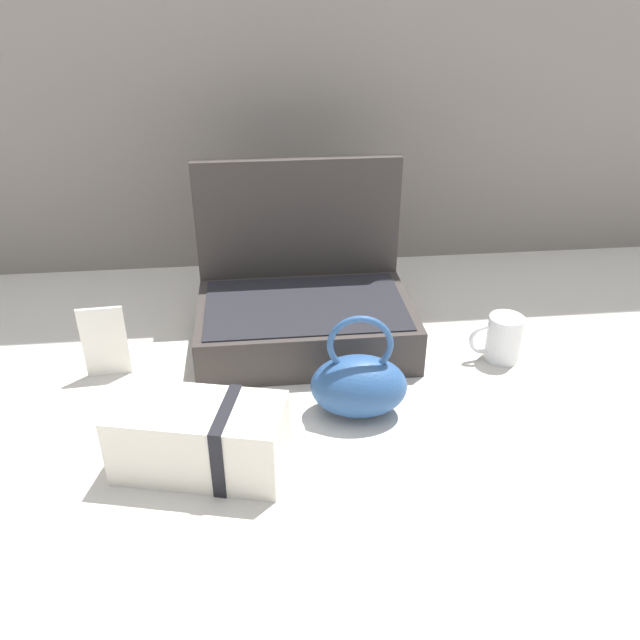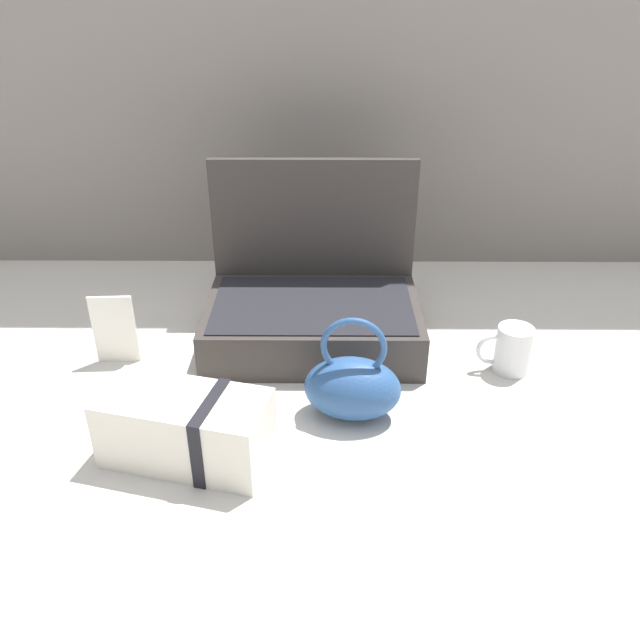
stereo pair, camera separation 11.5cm
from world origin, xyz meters
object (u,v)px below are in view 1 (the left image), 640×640
teal_pouch_handbag (359,384)px  cream_toiletry_bag (202,438)px  info_card_left (105,342)px  coffee_mug (502,338)px  open_suitcase (304,304)px

teal_pouch_handbag → cream_toiletry_bag: teal_pouch_handbag is taller
info_card_left → teal_pouch_handbag: bearing=-23.7°
teal_pouch_handbag → coffee_mug: 0.35m
open_suitcase → teal_pouch_handbag: size_ratio=2.22×
coffee_mug → teal_pouch_handbag: bearing=-155.4°
info_card_left → open_suitcase: bearing=11.1°
open_suitcase → coffee_mug: size_ratio=4.10×
teal_pouch_handbag → open_suitcase: bearing=105.0°
open_suitcase → cream_toiletry_bag: bearing=-116.5°
coffee_mug → open_suitcase: bearing=161.7°
teal_pouch_handbag → info_card_left: size_ratio=1.35×
teal_pouch_handbag → info_card_left: bearing=159.5°
cream_toiletry_bag → info_card_left: size_ratio=1.96×
cream_toiletry_bag → info_card_left: info_card_left is taller
teal_pouch_handbag → info_card_left: 0.49m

